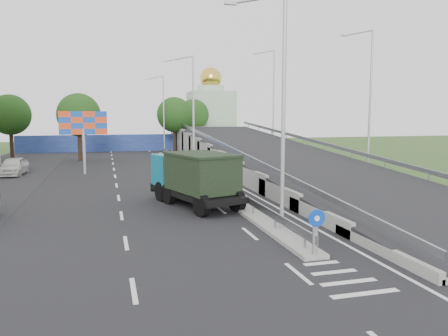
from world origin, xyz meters
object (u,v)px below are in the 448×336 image
object	(u,v)px
sign_bollard	(316,232)
parked_car_e	(13,166)
lamp_post_mid	(191,108)
lamp_post_far	(162,110)
billboard	(83,127)
church	(211,114)
dump_truck	(194,176)
lamp_post_near	(280,101)

from	to	relation	value
sign_bollard	parked_car_e	distance (m)	30.83
sign_bollard	lamp_post_mid	distance (m)	24.30
lamp_post_mid	parked_car_e	size ratio (longest dim) A/B	2.18
lamp_post_mid	lamp_post_far	xyz separation A→B (m)	(0.00, 20.00, 0.00)
billboard	parked_car_e	xyz separation A→B (m)	(-5.93, 1.14, -3.40)
billboard	parked_car_e	world-z (taller)	billboard
sign_bollard	church	size ratio (longest dim) A/B	0.12
lamp_post_far	billboard	bearing A→B (deg)	-116.84
lamp_post_mid	parked_car_e	xyz separation A→B (m)	(-15.04, 3.14, -5.02)
sign_bollard	billboard	xyz separation A→B (m)	(-9.00, 25.83, 3.15)
dump_truck	parked_car_e	bearing A→B (deg)	109.76
sign_bollard	lamp_post_far	distance (m)	44.08
lamp_post_far	lamp_post_near	bearing A→B (deg)	-90.00
lamp_post_near	church	world-z (taller)	church
church	sign_bollard	bearing A→B (deg)	-99.81
dump_truck	parked_car_e	world-z (taller)	dump_truck
church	dump_truck	size ratio (longest dim) A/B	1.85
lamp_post_near	parked_car_e	bearing A→B (deg)	123.01
lamp_post_near	parked_car_e	world-z (taller)	lamp_post_near
lamp_post_mid	dump_truck	distance (m)	14.17
lamp_post_mid	dump_truck	bearing A→B (deg)	-100.34
sign_bollard	parked_car_e	xyz separation A→B (m)	(-14.93, 26.97, -0.25)
lamp_post_near	lamp_post_mid	bearing A→B (deg)	90.00
billboard	dump_truck	world-z (taller)	billboard
lamp_post_near	lamp_post_far	world-z (taller)	same
billboard	lamp_post_mid	bearing A→B (deg)	-12.38
lamp_post_far	parked_car_e	size ratio (longest dim) A/B	2.18
billboard	dump_truck	size ratio (longest dim) A/B	0.74
sign_bollard	church	xyz separation A→B (m)	(10.00, 57.83, 4.28)
sign_bollard	dump_truck	world-z (taller)	dump_truck
lamp_post_near	lamp_post_far	distance (m)	40.00
sign_bollard	lamp_post_far	xyz separation A→B (m)	(0.11, 43.83, 4.77)
lamp_post_near	lamp_post_mid	distance (m)	20.00
lamp_post_far	church	bearing A→B (deg)	54.76
lamp_post_mid	parked_car_e	bearing A→B (deg)	168.19
lamp_post_near	church	distance (m)	54.90
lamp_post_near	billboard	xyz separation A→B (m)	(-9.11, 22.00, -1.62)
lamp_post_mid	billboard	distance (m)	9.47
lamp_post_near	dump_truck	distance (m)	8.19
lamp_post_far	parked_car_e	xyz separation A→B (m)	(-15.04, -16.86, -5.02)
lamp_post_mid	lamp_post_near	bearing A→B (deg)	-90.00
lamp_post_far	lamp_post_mid	bearing A→B (deg)	-90.00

